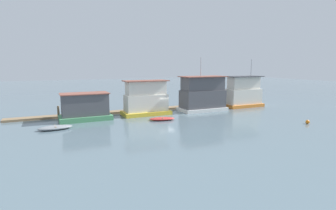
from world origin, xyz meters
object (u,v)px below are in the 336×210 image
dinghy_grey (55,128)px  dinghy_red (162,119)px  houseboat_yellow (146,99)px  buoy_orange (308,122)px  houseboat_white (203,94)px  mooring_post_far_left (233,99)px  mooring_post_near_right (93,109)px  houseboat_orange (243,93)px  houseboat_green (85,107)px  mooring_post_centre (58,112)px

dinghy_grey → dinghy_red: dinghy_grey is taller
houseboat_yellow → buoy_orange: 21.25m
houseboat_white → dinghy_grey: 22.11m
mooring_post_far_left → mooring_post_near_right: 24.49m
houseboat_yellow → houseboat_white: (9.35, -0.40, 0.32)m
houseboat_white → houseboat_orange: bearing=1.8°
buoy_orange → mooring_post_far_left: bearing=84.6°
houseboat_green → dinghy_grey: (-3.83, -4.15, -1.43)m
houseboat_green → houseboat_white: size_ratio=0.79×
mooring_post_near_right → buoy_orange: bearing=-35.0°
houseboat_yellow → buoy_orange: (15.80, -14.08, -1.99)m
houseboat_yellow → dinghy_red: houseboat_yellow is taller
houseboat_yellow → dinghy_red: size_ratio=1.94×
buoy_orange → mooring_post_centre: bearing=149.7°
houseboat_green → houseboat_yellow: 8.51m
mooring_post_far_left → mooring_post_centre: mooring_post_far_left is taller
houseboat_yellow → dinghy_grey: (-12.31, -4.18, -1.99)m
dinghy_grey → mooring_post_far_left: bearing=11.8°
houseboat_yellow → mooring_post_far_left: 17.49m
houseboat_orange → buoy_orange: 14.24m
dinghy_red → buoy_orange: 18.01m
mooring_post_near_right → mooring_post_far_left: bearing=0.0°
houseboat_green → buoy_orange: (24.28, -14.05, -1.43)m
houseboat_green → dinghy_grey: houseboat_green is taller
houseboat_green → houseboat_orange: houseboat_orange is taller
houseboat_orange → dinghy_grey: houseboat_orange is taller
dinghy_red → mooring_post_near_right: size_ratio=1.69×
houseboat_white → buoy_orange: (6.45, -13.68, -2.31)m
dinghy_grey → mooring_post_near_right: size_ratio=1.75×
dinghy_red → buoy_orange: (15.31, -9.47, 0.05)m
mooring_post_centre → buoy_orange: (27.47, -16.07, -0.63)m
houseboat_orange → dinghy_red: (-17.27, -4.47, -2.16)m
houseboat_yellow → mooring_post_near_right: size_ratio=3.28×
mooring_post_centre → mooring_post_near_right: (4.52, 0.00, 0.18)m
dinghy_red → mooring_post_far_left: 18.12m
houseboat_yellow → buoy_orange: houseboat_yellow is taller
dinghy_red → buoy_orange: size_ratio=7.43×
houseboat_white → mooring_post_near_right: bearing=171.7°
houseboat_green → mooring_post_far_left: bearing=4.5°
houseboat_green → dinghy_red: bearing=-27.1°
dinghy_grey → dinghy_red: size_ratio=1.04×
dinghy_grey → mooring_post_centre: bearing=84.1°
houseboat_white → dinghy_red: (-8.87, -4.21, -2.36)m
houseboat_green → houseboat_white: (17.84, -0.38, 0.88)m
mooring_post_near_right → houseboat_green: bearing=-123.3°
houseboat_white → mooring_post_centre: bearing=173.5°
dinghy_red → mooring_post_near_right: mooring_post_near_right is taller
dinghy_grey → houseboat_yellow: bearing=18.7°
mooring_post_far_left → mooring_post_near_right: size_ratio=0.98×
dinghy_red → mooring_post_near_right: bearing=139.2°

